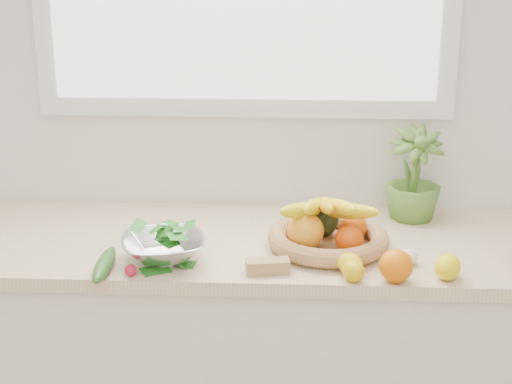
{
  "coord_description": "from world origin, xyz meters",
  "views": [
    {
      "loc": [
        0.16,
        -0.18,
        1.76
      ],
      "look_at": [
        0.05,
        1.93,
        1.05
      ],
      "focal_mm": 55.0,
      "sensor_mm": 36.0,
      "label": 1
    }
  ],
  "objects_px": {
    "cucumber": "(104,264)",
    "colander_with_spinach": "(163,242)",
    "potted_herb": "(414,177)",
    "apple": "(304,236)",
    "fruit_basket": "(327,232)"
  },
  "relations": [
    {
      "from": "cucumber",
      "to": "colander_with_spinach",
      "type": "relative_size",
      "value": 0.83
    },
    {
      "from": "potted_herb",
      "to": "colander_with_spinach",
      "type": "xyz_separation_m",
      "value": [
        -0.72,
        -0.38,
        -0.08
      ]
    },
    {
      "from": "apple",
      "to": "colander_with_spinach",
      "type": "relative_size",
      "value": 0.31
    },
    {
      "from": "cucumber",
      "to": "potted_herb",
      "type": "relative_size",
      "value": 0.73
    },
    {
      "from": "apple",
      "to": "cucumber",
      "type": "xyz_separation_m",
      "value": [
        -0.53,
        -0.17,
        -0.02
      ]
    },
    {
      "from": "apple",
      "to": "cucumber",
      "type": "relative_size",
      "value": 0.37
    },
    {
      "from": "apple",
      "to": "fruit_basket",
      "type": "xyz_separation_m",
      "value": [
        0.06,
        0.02,
        0.01
      ]
    },
    {
      "from": "potted_herb",
      "to": "colander_with_spinach",
      "type": "distance_m",
      "value": 0.82
    },
    {
      "from": "cucumber",
      "to": "fruit_basket",
      "type": "bearing_deg",
      "value": 17.72
    },
    {
      "from": "fruit_basket",
      "to": "potted_herb",
      "type": "bearing_deg",
      "value": 43.66
    },
    {
      "from": "cucumber",
      "to": "fruit_basket",
      "type": "height_order",
      "value": "fruit_basket"
    },
    {
      "from": "potted_herb",
      "to": "colander_with_spinach",
      "type": "height_order",
      "value": "potted_herb"
    },
    {
      "from": "potted_herb",
      "to": "fruit_basket",
      "type": "bearing_deg",
      "value": -136.34
    },
    {
      "from": "cucumber",
      "to": "fruit_basket",
      "type": "distance_m",
      "value": 0.62
    },
    {
      "from": "apple",
      "to": "colander_with_spinach",
      "type": "distance_m",
      "value": 0.4
    }
  ]
}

